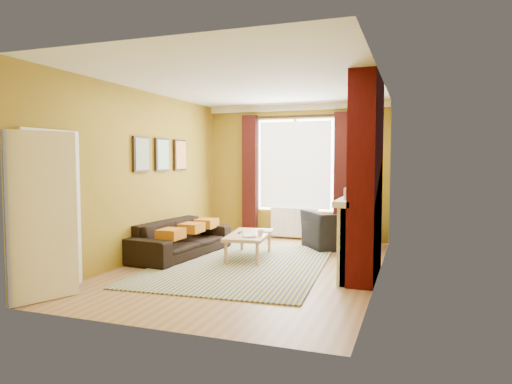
% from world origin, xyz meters
% --- Properties ---
extents(ground, '(5.50, 5.50, 0.00)m').
position_xyz_m(ground, '(0.00, 0.00, 0.00)').
color(ground, olive).
rests_on(ground, ground).
extents(room_walls, '(3.82, 5.54, 2.83)m').
position_xyz_m(room_walls, '(0.63, 0.28, 1.38)').
color(room_walls, olive).
rests_on(room_walls, ground).
extents(striped_rug, '(2.77, 3.69, 0.02)m').
position_xyz_m(striped_rug, '(-0.19, 0.07, 0.01)').
color(striped_rug, navy).
rests_on(striped_rug, ground).
extents(sofa, '(1.03, 2.18, 0.61)m').
position_xyz_m(sofa, '(-1.42, 0.39, 0.31)').
color(sofa, black).
rests_on(sofa, ground).
extents(armchair, '(1.45, 1.42, 0.71)m').
position_xyz_m(armchair, '(1.00, 1.97, 0.36)').
color(armchair, black).
rests_on(armchair, ground).
extents(coffee_table, '(0.81, 1.34, 0.42)m').
position_xyz_m(coffee_table, '(-0.25, 0.60, 0.38)').
color(coffee_table, tan).
rests_on(coffee_table, ground).
extents(wicker_stool, '(0.44, 0.44, 0.42)m').
position_xyz_m(wicker_stool, '(0.55, 2.34, 0.21)').
color(wicker_stool, olive).
rests_on(wicker_stool, ground).
extents(floor_lamp, '(0.28, 0.28, 1.60)m').
position_xyz_m(floor_lamp, '(1.53, 2.29, 1.26)').
color(floor_lamp, black).
rests_on(floor_lamp, ground).
extents(book_a, '(0.30, 0.33, 0.03)m').
position_xyz_m(book_a, '(-0.23, 0.27, 0.43)').
color(book_a, '#999999').
rests_on(book_a, coffee_table).
extents(book_b, '(0.26, 0.31, 0.02)m').
position_xyz_m(book_b, '(-0.13, 0.89, 0.43)').
color(book_b, '#999999').
rests_on(book_b, coffee_table).
extents(mug, '(0.14, 0.14, 0.10)m').
position_xyz_m(mug, '(0.01, 0.44, 0.47)').
color(mug, '#999999').
rests_on(mug, coffee_table).
extents(tv_remote, '(0.06, 0.15, 0.02)m').
position_xyz_m(tv_remote, '(-0.41, 0.60, 0.43)').
color(tv_remote, '#252527').
rests_on(tv_remote, coffee_table).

